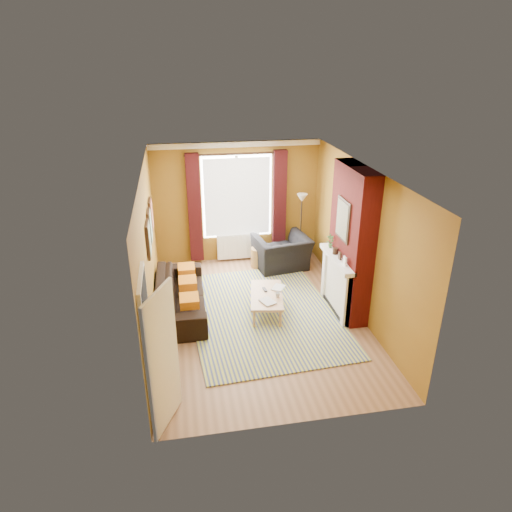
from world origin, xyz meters
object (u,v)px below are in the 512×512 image
Objects in this scene: armchair at (282,253)px; wicker_stool at (259,257)px; sofa at (181,295)px; floor_lamp at (302,209)px; coffee_table at (267,296)px.

wicker_stool is (-0.50, 0.16, -0.15)m from armchair.
floor_lamp is (2.85, 1.79, 0.97)m from sofa.
floor_lamp reaches higher than coffee_table.
armchair is 0.55m from wicker_stool.
armchair is at bearing -55.98° from sofa.
wicker_stool is at bearing -46.58° from sofa.
floor_lamp is at bearing 70.24° from coffee_table.
coffee_table is 2.67m from floor_lamp.
coffee_table is 2.76× the size of wicker_stool.
floor_lamp is (1.01, 0.12, 1.08)m from wicker_stool.
wicker_stool is (1.83, 1.67, -0.11)m from sofa.
armchair is (2.34, 1.51, 0.05)m from sofa.
sofa is at bearing -147.83° from floor_lamp.
sofa is 2.78m from armchair.
floor_lamp is at bearing -160.78° from armchair.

